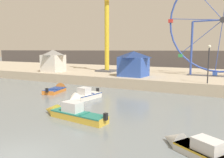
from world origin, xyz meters
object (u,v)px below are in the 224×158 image
drop_tower_yellow_tower (107,19)px  carnival_booth_blue_tent (133,63)px  ferris_wheel_blue_frame (223,22)px  promenade_lamp_near (209,58)px  motorboat_mustard_yellow (70,113)px  motorboat_orange_hull (58,89)px  motorboat_pale_grey (201,151)px  motorboat_white_red_stripe (83,96)px  carnival_booth_white_ticket (53,60)px

drop_tower_yellow_tower → carnival_booth_blue_tent: 9.73m
ferris_wheel_blue_frame → promenade_lamp_near: size_ratio=3.53×
drop_tower_yellow_tower → promenade_lamp_near: 17.30m
motorboat_mustard_yellow → drop_tower_yellow_tower: drop_tower_yellow_tower is taller
drop_tower_yellow_tower → motorboat_orange_hull: bearing=-88.8°
ferris_wheel_blue_frame → carnival_booth_blue_tent: bearing=-153.5°
motorboat_pale_grey → motorboat_orange_hull: (-15.99, 8.89, -0.04)m
motorboat_white_red_stripe → motorboat_mustard_yellow: size_ratio=0.71×
motorboat_white_red_stripe → carnival_booth_blue_tent: (0.95, 9.87, 2.56)m
drop_tower_yellow_tower → carnival_booth_white_ticket: drop_tower_yellow_tower is taller
motorboat_pale_grey → motorboat_mustard_yellow: bearing=18.6°
motorboat_orange_hull → drop_tower_yellow_tower: 14.79m
ferris_wheel_blue_frame → drop_tower_yellow_tower: 16.03m
motorboat_mustard_yellow → promenade_lamp_near: 15.06m
motorboat_mustard_yellow → motorboat_white_red_stripe: bearing=-57.6°
motorboat_pale_grey → promenade_lamp_near: bearing=-55.6°
drop_tower_yellow_tower → ferris_wheel_blue_frame: bearing=3.1°
carnival_booth_white_ticket → promenade_lamp_near: (22.38, -2.04, 0.78)m
motorboat_pale_grey → motorboat_orange_hull: motorboat_pale_grey is taller
motorboat_mustard_yellow → carnival_booth_blue_tent: carnival_booth_blue_tent is taller
motorboat_orange_hull → carnival_booth_blue_tent: bearing=-51.3°
carnival_booth_white_ticket → promenade_lamp_near: promenade_lamp_near is taller
motorboat_white_red_stripe → motorboat_orange_hull: (-4.96, 2.19, -0.12)m
motorboat_orange_hull → ferris_wheel_blue_frame: 21.59m
drop_tower_yellow_tower → carnival_booth_white_ticket: size_ratio=4.92×
carnival_booth_white_ticket → ferris_wheel_blue_frame: bearing=8.6°
motorboat_white_red_stripe → motorboat_orange_hull: size_ratio=1.02×
motorboat_orange_hull → motorboat_mustard_yellow: bearing=-147.6°
motorboat_pale_grey → drop_tower_yellow_tower: drop_tower_yellow_tower is taller
motorboat_pale_grey → ferris_wheel_blue_frame: bearing=-59.1°
promenade_lamp_near → drop_tower_yellow_tower: bearing=157.7°
promenade_lamp_near → motorboat_pale_grey: bearing=-85.8°
carnival_booth_blue_tent → carnival_booth_white_ticket: size_ratio=1.11×
motorboat_pale_grey → carnival_booth_white_ticket: size_ratio=1.41×
carnival_booth_white_ticket → motorboat_mustard_yellow: bearing=-48.2°
motorboat_orange_hull → drop_tower_yellow_tower: size_ratio=0.24×
motorboat_white_red_stripe → carnival_booth_blue_tent: size_ratio=1.08×
motorboat_mustard_yellow → motorboat_orange_hull: size_ratio=1.43×
drop_tower_yellow_tower → motorboat_pale_grey: bearing=-51.7°
motorboat_white_red_stripe → ferris_wheel_blue_frame: ferris_wheel_blue_frame is taller
carnival_booth_white_ticket → motorboat_pale_grey: bearing=-38.6°
motorboat_orange_hull → promenade_lamp_near: promenade_lamp_near is taller
motorboat_orange_hull → carnival_booth_white_ticket: (-7.45, 7.50, 2.77)m
motorboat_mustard_yellow → carnival_booth_white_ticket: (-14.88, 14.65, 2.64)m
motorboat_mustard_yellow → motorboat_pale_grey: 8.74m
motorboat_white_red_stripe → drop_tower_yellow_tower: bearing=-151.4°
carnival_booth_blue_tent → motorboat_white_red_stripe: bearing=-93.0°
motorboat_white_red_stripe → motorboat_orange_hull: motorboat_white_red_stripe is taller
motorboat_white_red_stripe → motorboat_mustard_yellow: motorboat_mustard_yellow is taller
carnival_booth_blue_tent → motorboat_pale_grey: bearing=-56.2°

